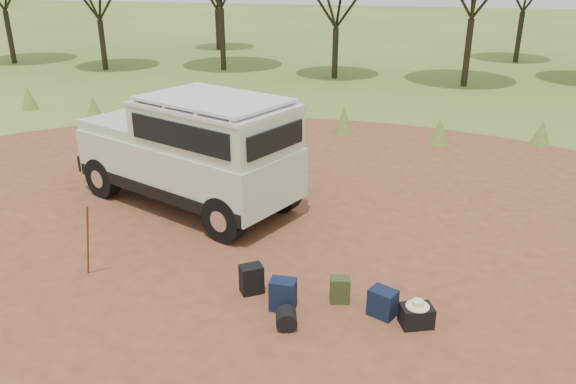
% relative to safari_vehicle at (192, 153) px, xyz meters
% --- Properties ---
extents(ground, '(140.00, 140.00, 0.00)m').
position_rel_safari_vehicle_xyz_m(ground, '(2.29, -2.14, -1.24)').
color(ground, '#517429').
rests_on(ground, ground).
extents(dirt_clearing, '(23.00, 23.00, 0.01)m').
position_rel_safari_vehicle_xyz_m(dirt_clearing, '(2.29, -2.14, -1.24)').
color(dirt_clearing, brown).
rests_on(dirt_clearing, ground).
extents(grass_fringe, '(36.60, 1.60, 0.90)m').
position_rel_safari_vehicle_xyz_m(grass_fringe, '(2.41, 6.53, -0.84)').
color(grass_fringe, '#517429').
rests_on(grass_fringe, ground).
extents(safari_vehicle, '(5.64, 3.90, 2.58)m').
position_rel_safari_vehicle_xyz_m(safari_vehicle, '(0.00, 0.00, 0.00)').
color(safari_vehicle, beige).
rests_on(safari_vehicle, ground).
extents(walking_staff, '(0.38, 0.25, 1.42)m').
position_rel_safari_vehicle_xyz_m(walking_staff, '(-0.47, -3.42, -0.53)').
color(walking_staff, brown).
rests_on(walking_staff, ground).
extents(backpack_black, '(0.46, 0.43, 0.50)m').
position_rel_safari_vehicle_xyz_m(backpack_black, '(2.39, -3.18, -0.99)').
color(backpack_black, black).
rests_on(backpack_black, ground).
extents(backpack_navy, '(0.41, 0.30, 0.53)m').
position_rel_safari_vehicle_xyz_m(backpack_navy, '(3.02, -3.52, -0.98)').
color(backpack_navy, '#101A34').
rests_on(backpack_navy, ground).
extents(backpack_olive, '(0.36, 0.30, 0.44)m').
position_rel_safari_vehicle_xyz_m(backpack_olive, '(3.85, -3.08, -1.02)').
color(backpack_olive, '#3C4922').
rests_on(backpack_olive, ground).
extents(duffel_navy, '(0.49, 0.44, 0.45)m').
position_rel_safari_vehicle_xyz_m(duffel_navy, '(4.56, -3.30, -1.02)').
color(duffel_navy, '#101A34').
rests_on(duffel_navy, ground).
extents(hard_case, '(0.57, 0.49, 0.34)m').
position_rel_safari_vehicle_xyz_m(hard_case, '(5.09, -3.43, -1.08)').
color(hard_case, black).
rests_on(hard_case, ground).
extents(stuff_sack, '(0.40, 0.40, 0.32)m').
position_rel_safari_vehicle_xyz_m(stuff_sack, '(3.20, -3.99, -1.09)').
color(stuff_sack, black).
rests_on(stuff_sack, ground).
extents(safari_hat, '(0.35, 0.35, 0.10)m').
position_rel_safari_vehicle_xyz_m(safari_hat, '(5.09, -3.43, -0.87)').
color(safari_hat, beige).
rests_on(safari_hat, hard_case).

